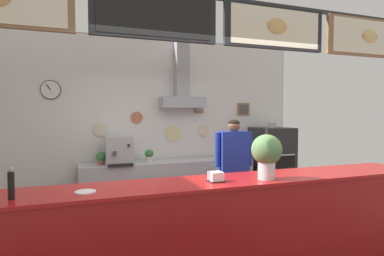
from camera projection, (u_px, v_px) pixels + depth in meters
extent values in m
cube|color=gray|center=(155.00, 123.00, 5.94)|extent=(5.55, 0.12, 3.09)
cube|color=white|center=(155.00, 123.00, 5.88)|extent=(5.51, 0.01, 3.05)
cylinder|color=black|center=(51.00, 90.00, 5.25)|extent=(0.32, 0.02, 0.32)
cylinder|color=white|center=(51.00, 90.00, 5.23)|extent=(0.29, 0.01, 0.29)
cube|color=black|center=(48.00, 87.00, 5.21)|extent=(0.08, 0.01, 0.09)
cylinder|color=beige|center=(101.00, 130.00, 5.54)|extent=(0.25, 0.02, 0.25)
cylinder|color=#C1664C|center=(137.00, 118.00, 5.74)|extent=(0.21, 0.02, 0.21)
cylinder|color=beige|center=(173.00, 134.00, 5.99)|extent=(0.29, 0.02, 0.29)
cylinder|color=beige|center=(204.00, 130.00, 6.20)|extent=(0.23, 0.02, 0.23)
cube|color=#997047|center=(199.00, 105.00, 6.14)|extent=(0.19, 0.02, 0.30)
cube|color=#9D9D9D|center=(199.00, 105.00, 6.13)|extent=(0.14, 0.01, 0.22)
cube|color=#997047|center=(243.00, 109.00, 6.47)|extent=(0.28, 0.02, 0.26)
cube|color=#4A4A4A|center=(244.00, 109.00, 6.46)|extent=(0.20, 0.01, 0.19)
cube|color=#A3A5AD|center=(182.00, 102.00, 5.87)|extent=(0.80, 0.34, 0.20)
cube|color=#A3A5AD|center=(181.00, 69.00, 5.89)|extent=(0.24, 0.24, 1.01)
cube|color=black|center=(156.00, 15.00, 2.99)|extent=(1.20, 0.05, 0.45)
cube|color=black|center=(156.00, 15.00, 2.96)|extent=(1.08, 0.01, 0.40)
cube|color=black|center=(275.00, 28.00, 3.43)|extent=(1.20, 0.05, 0.45)
cube|color=#F2E5C6|center=(277.00, 27.00, 3.41)|extent=(1.08, 0.01, 0.40)
ellipsoid|color=#DBAD60|center=(277.00, 26.00, 3.40)|extent=(0.24, 0.04, 0.17)
cube|color=tan|center=(278.00, 26.00, 3.39)|extent=(0.23, 0.01, 0.04)
cube|color=olive|center=(367.00, 38.00, 3.88)|extent=(1.20, 0.05, 0.45)
cube|color=#F2E5C6|center=(369.00, 37.00, 3.85)|extent=(1.08, 0.01, 0.40)
ellipsoid|color=#E5BC70|center=(370.00, 36.00, 3.84)|extent=(0.22, 0.04, 0.16)
cube|color=tan|center=(370.00, 36.00, 3.83)|extent=(0.21, 0.01, 0.04)
cube|color=maroon|center=(227.00, 236.00, 3.13)|extent=(4.43, 0.59, 1.06)
cube|color=#B31515|center=(227.00, 181.00, 3.10)|extent=(4.52, 0.62, 0.03)
cube|color=#B7BABF|center=(170.00, 186.00, 5.68)|extent=(3.05, 0.52, 0.88)
cube|color=#929499|center=(170.00, 201.00, 5.69)|extent=(2.90, 0.48, 0.02)
cube|color=#232326|center=(272.00, 165.00, 6.16)|extent=(0.66, 0.69, 1.45)
cube|color=black|center=(283.00, 162.00, 5.82)|extent=(0.50, 0.02, 0.20)
cube|color=#B7BABF|center=(284.00, 155.00, 5.79)|extent=(0.46, 0.02, 0.02)
cylinder|color=#B7BABF|center=(272.00, 125.00, 6.12)|extent=(0.14, 0.14, 0.10)
cube|color=#232328|center=(233.00, 201.00, 4.70)|extent=(0.33, 0.23, 0.88)
cube|color=#1E339E|center=(234.00, 151.00, 4.67)|extent=(0.43, 0.27, 0.58)
cylinder|color=#1E339E|center=(249.00, 149.00, 4.72)|extent=(0.08, 0.08, 0.49)
cylinder|color=#1E339E|center=(218.00, 150.00, 4.61)|extent=(0.08, 0.08, 0.49)
sphere|color=brown|center=(234.00, 126.00, 4.65)|extent=(0.18, 0.18, 0.18)
ellipsoid|color=black|center=(234.00, 123.00, 4.65)|extent=(0.17, 0.17, 0.10)
cube|color=#B7BABF|center=(119.00, 150.00, 5.33)|extent=(0.44, 0.39, 0.47)
cylinder|color=#4C4C51|center=(115.00, 153.00, 5.09)|extent=(0.06, 0.06, 0.06)
cube|color=black|center=(121.00, 165.00, 5.12)|extent=(0.40, 0.10, 0.04)
sphere|color=black|center=(129.00, 145.00, 5.17)|extent=(0.04, 0.04, 0.04)
cylinder|color=#9E563D|center=(101.00, 162.00, 5.27)|extent=(0.10, 0.10, 0.08)
ellipsoid|color=#387A3D|center=(101.00, 156.00, 5.27)|extent=(0.17, 0.17, 0.15)
cylinder|color=beige|center=(149.00, 159.00, 5.53)|extent=(0.12, 0.12, 0.10)
ellipsoid|color=#387A3D|center=(149.00, 153.00, 5.52)|extent=(0.16, 0.16, 0.14)
cylinder|color=silver|center=(266.00, 170.00, 3.11)|extent=(0.17, 0.17, 0.18)
cylinder|color=gray|center=(266.00, 176.00, 3.11)|extent=(0.15, 0.15, 0.06)
ellipsoid|color=#5B844C|center=(267.00, 150.00, 3.10)|extent=(0.30, 0.30, 0.30)
cylinder|color=white|center=(85.00, 192.00, 2.59)|extent=(0.17, 0.17, 0.01)
cube|color=#262628|center=(216.00, 181.00, 3.01)|extent=(0.14, 0.14, 0.01)
cylinder|color=#262628|center=(209.00, 176.00, 2.99)|extent=(0.01, 0.01, 0.10)
cylinder|color=#262628|center=(223.00, 175.00, 3.04)|extent=(0.01, 0.01, 0.10)
cube|color=white|center=(216.00, 176.00, 3.01)|extent=(0.12, 0.12, 0.09)
cylinder|color=black|center=(11.00, 186.00, 2.38)|extent=(0.05, 0.05, 0.21)
sphere|color=gray|center=(11.00, 170.00, 2.37)|extent=(0.04, 0.04, 0.04)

